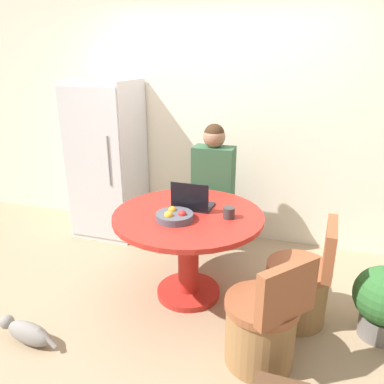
# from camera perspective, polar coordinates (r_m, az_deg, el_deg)

# --- Properties ---
(ground_plane) EXTENTS (12.00, 12.00, 0.00)m
(ground_plane) POSITION_cam_1_polar(r_m,az_deg,el_deg) (3.27, -1.86, -16.73)
(ground_plane) COLOR #9E8466
(wall_back) EXTENTS (7.00, 0.06, 2.60)m
(wall_back) POSITION_cam_1_polar(r_m,az_deg,el_deg) (4.09, 5.05, 10.65)
(wall_back) COLOR silver
(wall_back) RESTS_ON ground_plane
(refrigerator) EXTENTS (0.70, 0.65, 1.73)m
(refrigerator) POSITION_cam_1_polar(r_m,az_deg,el_deg) (4.31, -12.78, 4.83)
(refrigerator) COLOR silver
(refrigerator) RESTS_ON ground_plane
(dining_table) EXTENTS (1.22, 1.22, 0.76)m
(dining_table) POSITION_cam_1_polar(r_m,az_deg,el_deg) (3.11, -0.57, -6.84)
(dining_table) COLOR #B2261E
(dining_table) RESTS_ON ground_plane
(chair_near_right_corner) EXTENTS (0.56, 0.56, 0.84)m
(chair_near_right_corner) POSITION_cam_1_polar(r_m,az_deg,el_deg) (2.65, 10.68, -19.59)
(chair_near_right_corner) COLOR olive
(chair_near_right_corner) RESTS_ON ground_plane
(chair_right_side) EXTENTS (0.49, 0.49, 0.84)m
(chair_right_side) POSITION_cam_1_polar(r_m,az_deg,el_deg) (3.08, 16.07, -13.79)
(chair_right_side) COLOR olive
(chair_right_side) RESTS_ON ground_plane
(person_seated) EXTENTS (0.40, 0.37, 1.36)m
(person_seated) POSITION_cam_1_polar(r_m,az_deg,el_deg) (3.77, 3.42, 1.33)
(person_seated) COLOR #2D2D38
(person_seated) RESTS_ON ground_plane
(laptop) EXTENTS (0.32, 0.23, 0.24)m
(laptop) POSITION_cam_1_polar(r_m,az_deg,el_deg) (3.10, 0.04, -1.65)
(laptop) COLOR #232328
(laptop) RESTS_ON dining_table
(fruit_bowl) EXTENTS (0.29, 0.29, 0.09)m
(fruit_bowl) POSITION_cam_1_polar(r_m,az_deg,el_deg) (2.89, -2.67, -3.70)
(fruit_bowl) COLOR #4C4C56
(fruit_bowl) RESTS_ON dining_table
(coffee_cup) EXTENTS (0.09, 0.09, 0.09)m
(coffee_cup) POSITION_cam_1_polar(r_m,az_deg,el_deg) (2.94, 5.63, -3.16)
(coffee_cup) COLOR #383333
(coffee_cup) RESTS_ON dining_table
(cat) EXTENTS (0.52, 0.18, 0.17)m
(cat) POSITION_cam_1_polar(r_m,az_deg,el_deg) (3.11, -23.87, -18.95)
(cat) COLOR gray
(cat) RESTS_ON ground_plane
(potted_plant) EXTENTS (0.42, 0.42, 0.56)m
(potted_plant) POSITION_cam_1_polar(r_m,az_deg,el_deg) (3.10, 27.10, -14.44)
(potted_plant) COLOR slate
(potted_plant) RESTS_ON ground_plane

